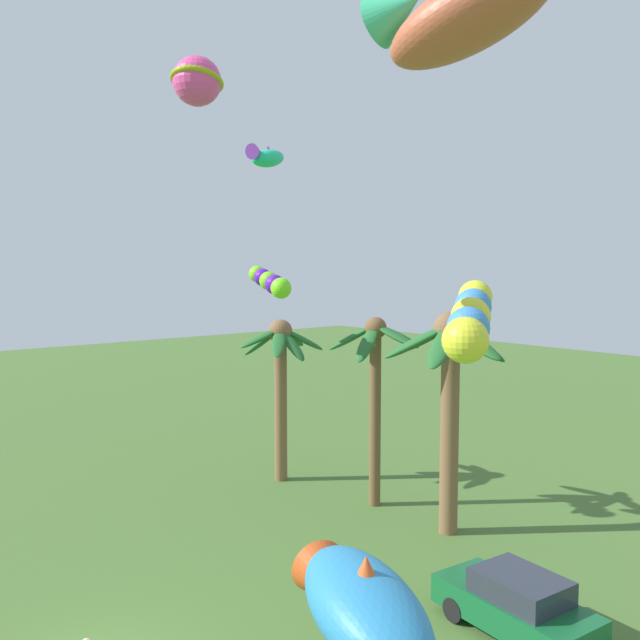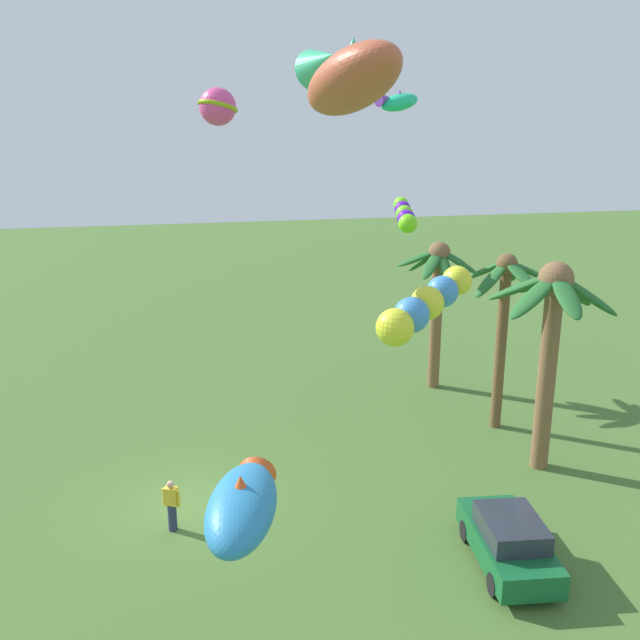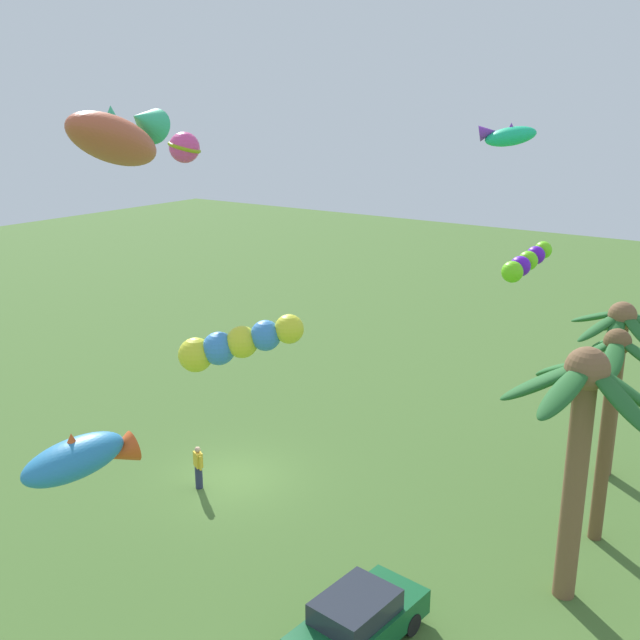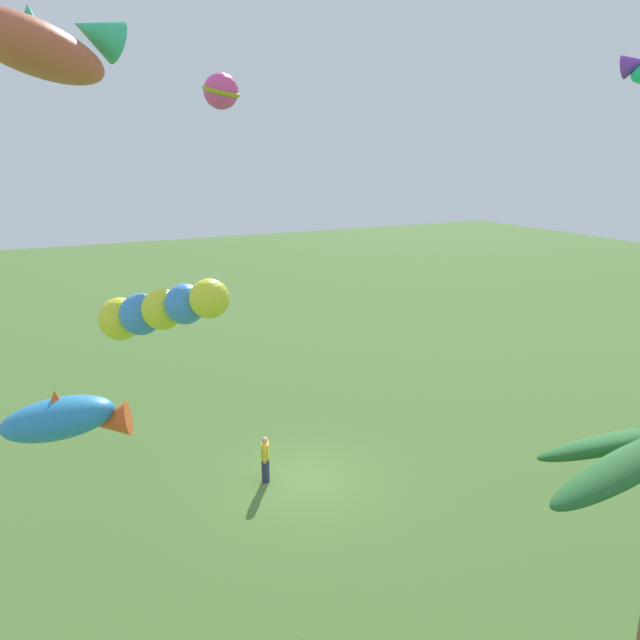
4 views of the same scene
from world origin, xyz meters
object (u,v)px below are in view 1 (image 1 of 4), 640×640
(kite_fish_2, at_px, (360,604))
(kite_tube_0, at_px, (270,282))
(parked_car_0, at_px, (516,604))
(palm_tree_1, at_px, (376,368))
(kite_fish_3, at_px, (266,157))
(kite_fish_4, at_px, (459,14))
(kite_ball_1, at_px, (197,81))
(palm_tree_0, at_px, (450,372))
(palm_tree_2, at_px, (281,363))
(kite_tube_5, at_px, (470,320))

(kite_fish_2, bearing_deg, kite_tube_0, 149.27)
(parked_car_0, xyz_separation_m, kite_tube_0, (-9.99, 0.09, 7.39))
(palm_tree_1, height_order, kite_fish_3, kite_fish_3)
(parked_car_0, distance_m, kite_fish_4, 12.90)
(kite_fish_2, xyz_separation_m, kite_fish_4, (-0.23, 2.17, 8.31))
(kite_ball_1, bearing_deg, kite_fish_4, 27.06)
(palm_tree_0, bearing_deg, kite_fish_4, -50.42)
(kite_fish_2, bearing_deg, parked_car_0, 108.01)
(kite_fish_4, bearing_deg, palm_tree_2, 152.78)
(kite_fish_2, relative_size, kite_fish_4, 1.01)
(kite_fish_4, bearing_deg, palm_tree_0, 129.58)
(palm_tree_2, xyz_separation_m, kite_tube_5, (13.71, -5.63, 2.89))
(palm_tree_0, distance_m, kite_tube_0, 6.71)
(kite_fish_2, xyz_separation_m, kite_fish_3, (-11.61, 6.69, 8.06))
(palm_tree_2, height_order, kite_ball_1, kite_ball_1)
(parked_car_0, relative_size, kite_fish_4, 1.21)
(kite_fish_4, bearing_deg, kite_tube_5, 122.04)
(kite_fish_2, height_order, kite_fish_3, kite_fish_3)
(kite_ball_1, height_order, kite_tube_5, kite_ball_1)
(kite_ball_1, distance_m, kite_fish_3, 9.84)
(palm_tree_2, bearing_deg, kite_tube_0, -41.41)
(palm_tree_1, relative_size, kite_ball_1, 5.24)
(kite_tube_5, bearing_deg, parked_car_0, 105.37)
(parked_car_0, bearing_deg, kite_tube_5, -74.63)
(kite_tube_5, bearing_deg, palm_tree_2, 157.65)
(palm_tree_1, xyz_separation_m, kite_tube_0, (-1.62, -3.47, 3.11))
(kite_ball_1, height_order, kite_fish_3, kite_fish_3)
(palm_tree_2, distance_m, kite_tube_0, 5.12)
(kite_fish_4, bearing_deg, kite_fish_3, 158.35)
(kite_tube_0, xyz_separation_m, kite_ball_1, (8.02, -7.27, 3.78))
(palm_tree_2, distance_m, kite_fish_3, 8.84)
(palm_tree_2, distance_m, kite_tube_5, 15.10)
(palm_tree_1, distance_m, palm_tree_2, 4.61)
(kite_fish_2, height_order, kite_tube_5, kite_tube_5)
(parked_car_0, xyz_separation_m, kite_fish_2, (2.36, -7.25, 3.36))
(palm_tree_2, xyz_separation_m, kite_fish_2, (15.24, -9.89, -0.66))
(parked_car_0, relative_size, kite_tube_0, 1.61)
(palm_tree_1, height_order, kite_fish_4, kite_fish_4)
(palm_tree_1, xyz_separation_m, kite_fish_2, (10.73, -10.81, -0.93))
(kite_fish_3, bearing_deg, palm_tree_1, 77.93)
(kite_tube_0, bearing_deg, kite_ball_1, -42.20)
(palm_tree_0, bearing_deg, kite_fish_3, -135.49)
(kite_ball_1, bearing_deg, kite_fish_3, 137.72)
(kite_fish_2, bearing_deg, kite_fish_3, 150.06)
(palm_tree_0, xyz_separation_m, palm_tree_1, (-3.34, -0.03, -0.25))
(palm_tree_2, relative_size, kite_fish_4, 1.95)
(parked_car_0, distance_m, kite_fish_3, 14.71)
(palm_tree_2, relative_size, kite_tube_5, 2.49)
(kite_tube_0, height_order, kite_ball_1, kite_ball_1)
(palm_tree_0, bearing_deg, palm_tree_2, -173.16)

